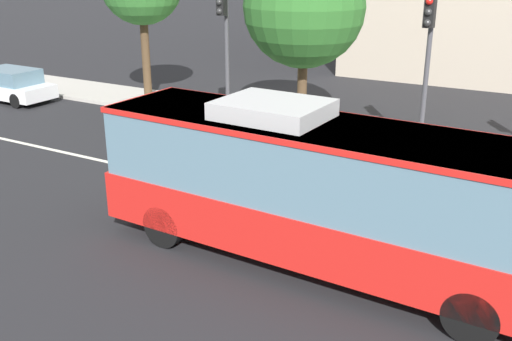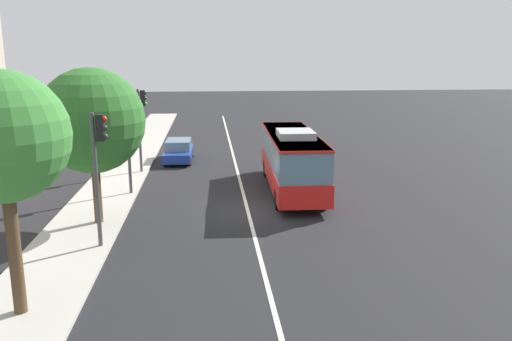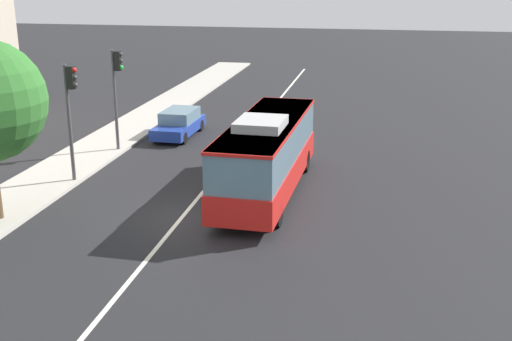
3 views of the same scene
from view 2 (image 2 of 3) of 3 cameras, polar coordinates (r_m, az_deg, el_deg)
ground_plane at (r=24.61m, az=-0.95°, el=-4.36°), size 160.00×160.00×0.00m
sidewalk_kerb at (r=25.11m, az=-17.51°, el=-4.46°), size 80.00×3.14×0.14m
lane_centre_line at (r=24.61m, az=-0.95°, el=-4.35°), size 76.00×0.16×0.01m
transit_bus at (r=27.67m, az=4.02°, el=1.40°), size 10.07×2.80×3.46m
sedan_blue at (r=35.98m, az=-8.58°, el=2.19°), size 4.54×1.91×1.46m
traffic_light_near_corner at (r=32.12m, az=-12.60°, el=5.88°), size 0.33×0.62×5.20m
traffic_light_mid_block at (r=27.10m, az=-13.73°, el=4.59°), size 0.33×0.62×5.20m
traffic_light_far_corner at (r=19.70m, az=-17.03°, el=1.41°), size 0.33×0.62×5.20m
street_tree_kerbside_left at (r=15.03m, az=-26.32°, el=3.25°), size 3.53×3.53×6.91m
street_tree_kerbside_centre at (r=22.52m, az=-17.71°, el=5.25°), size 4.40×4.40×6.75m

